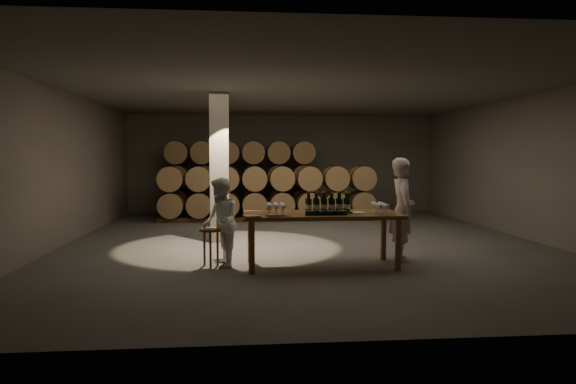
{
  "coord_description": "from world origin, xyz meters",
  "views": [
    {
      "loc": [
        -1.33,
        -10.92,
        1.85
      ],
      "look_at": [
        -0.36,
        -0.28,
        1.1
      ],
      "focal_mm": 32.0,
      "sensor_mm": 36.0,
      "label": 1
    }
  ],
  "objects": [
    {
      "name": "person_man",
      "position": [
        1.5,
        -2.13,
        0.91
      ],
      "size": [
        0.47,
        0.68,
        1.82
      ],
      "primitive_type": "imported",
      "rotation": [
        0.0,
        0.0,
        1.52
      ],
      "color": "silver",
      "rests_on": "ground"
    },
    {
      "name": "pen",
      "position": [
        -0.64,
        -2.91,
        0.91
      ],
      "size": [
        0.13,
        0.03,
        0.01
      ],
      "primitive_type": "cylinder",
      "rotation": [
        0.0,
        1.57,
        -0.17
      ],
      "color": "black",
      "rests_on": "tasting_table"
    },
    {
      "name": "stool",
      "position": [
        -1.85,
        -2.31,
        0.52
      ],
      "size": [
        0.38,
        0.38,
        0.64
      ],
      "rotation": [
        0.0,
        0.0,
        0.01
      ],
      "color": "brown",
      "rests_on": "ground"
    },
    {
      "name": "glass_cluster_right",
      "position": [
        0.95,
        -2.65,
        1.03
      ],
      "size": [
        0.2,
        0.53,
        0.18
      ],
      "color": "silver",
      "rests_on": "tasting_table"
    },
    {
      "name": "barrel_stack_back",
      "position": [
        -1.35,
        5.2,
        1.2
      ],
      "size": [
        4.7,
        0.95,
        2.31
      ],
      "color": "brown",
      "rests_on": "ground"
    },
    {
      "name": "glass_cluster_left",
      "position": [
        -0.77,
        -2.58,
        1.03
      ],
      "size": [
        0.31,
        0.42,
        0.18
      ],
      "color": "silver",
      "rests_on": "tasting_table"
    },
    {
      "name": "room",
      "position": [
        -1.8,
        0.2,
        1.6
      ],
      "size": [
        12.0,
        12.0,
        12.0
      ],
      "color": "#504E4B",
      "rests_on": "ground"
    },
    {
      "name": "tasting_table",
      "position": [
        0.0,
        -2.5,
        0.8
      ],
      "size": [
        2.6,
        1.1,
        0.9
      ],
      "color": "brown",
      "rests_on": "ground"
    },
    {
      "name": "plate",
      "position": [
        0.58,
        -2.57,
        0.91
      ],
      "size": [
        0.3,
        0.3,
        0.02
      ],
      "primitive_type": "cylinder",
      "color": "silver",
      "rests_on": "tasting_table"
    },
    {
      "name": "bottle_cluster",
      "position": [
        0.1,
        -2.49,
        1.03
      ],
      "size": [
        0.74,
        0.24,
        0.36
      ],
      "color": "black",
      "rests_on": "tasting_table"
    },
    {
      "name": "notebook_near",
      "position": [
        -0.82,
        -2.88,
        0.92
      ],
      "size": [
        0.27,
        0.23,
        0.03
      ],
      "primitive_type": "cube",
      "rotation": [
        0.0,
        0.0,
        0.21
      ],
      "color": "#9C6239",
      "rests_on": "tasting_table"
    },
    {
      "name": "lying_bottles",
      "position": [
        0.03,
        -2.82,
        0.94
      ],
      "size": [
        0.77,
        0.08,
        0.08
      ],
      "color": "black",
      "rests_on": "tasting_table"
    },
    {
      "name": "barrel_stack_front",
      "position": [
        -0.57,
        3.8,
        0.83
      ],
      "size": [
        6.26,
        0.95,
        1.57
      ],
      "color": "brown",
      "rests_on": "ground"
    },
    {
      "name": "notebook_corner",
      "position": [
        -1.18,
        -2.94,
        0.91
      ],
      "size": [
        0.28,
        0.33,
        0.02
      ],
      "primitive_type": "cube",
      "rotation": [
        0.0,
        0.0,
        0.26
      ],
      "color": "#9C6239",
      "rests_on": "tasting_table"
    },
    {
      "name": "person_woman",
      "position": [
        -1.69,
        -2.34,
        0.75
      ],
      "size": [
        0.72,
        0.84,
        1.49
      ],
      "primitive_type": "imported",
      "rotation": [
        0.0,
        0.0,
        -1.34
      ],
      "color": "white",
      "rests_on": "ground"
    }
  ]
}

